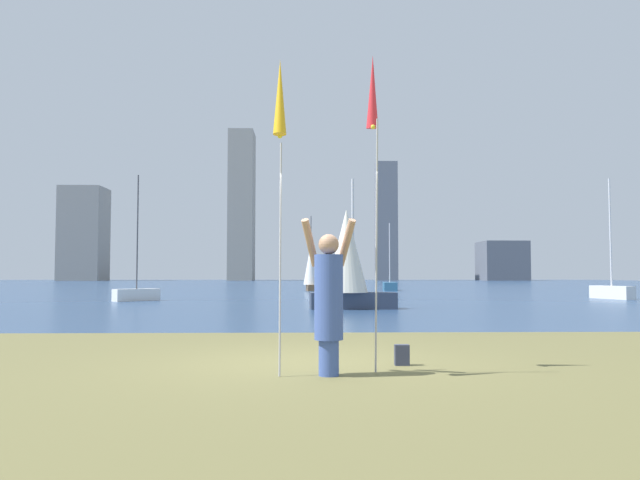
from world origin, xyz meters
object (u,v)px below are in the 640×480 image
at_px(person, 329,298).
at_px(sailboat_0, 390,286).
at_px(kite_flag_left, 280,107).
at_px(sailboat_3, 348,261).
at_px(sailboat_4, 612,290).
at_px(bag, 402,355).
at_px(sailboat_5, 311,267).
at_px(sailboat_1, 137,293).
at_px(kite_flag_right, 373,102).

bearing_deg(person, sailboat_0, 72.34).
height_order(person, kite_flag_left, kite_flag_left).
xyz_separation_m(person, sailboat_3, (1.26, 14.44, 0.75)).
bearing_deg(person, sailboat_4, 48.33).
distance_m(bag, sailboat_5, 37.38).
bearing_deg(sailboat_0, sailboat_1, -128.62).
xyz_separation_m(sailboat_3, sailboat_5, (-1.02, 23.73, -0.00)).
height_order(kite_flag_right, sailboat_3, sailboat_3).
distance_m(sailboat_3, sailboat_5, 23.76).
distance_m(sailboat_3, sailboat_4, 16.12).
height_order(kite_flag_right, sailboat_4, sailboat_4).
relative_size(person, sailboat_3, 0.42).
bearing_deg(person, sailboat_5, 80.91).
bearing_deg(bag, sailboat_3, 89.03).
bearing_deg(kite_flag_left, sailboat_0, 80.28).
height_order(bag, sailboat_3, sailboat_3).
height_order(person, sailboat_1, sailboat_1).
height_order(kite_flag_left, sailboat_1, sailboat_1).
distance_m(kite_flag_left, sailboat_4, 28.03).
xyz_separation_m(sailboat_4, sailboat_5, (-14.64, 15.21, 1.27)).
bearing_deg(kite_flag_right, person, -146.83).
relative_size(person, sailboat_1, 0.33).
bearing_deg(sailboat_1, bag, -66.37).
bearing_deg(kite_flag_left, sailboat_1, 108.80).
height_order(kite_flag_left, sailboat_5, sailboat_5).
height_order(sailboat_0, sailboat_4, sailboat_4).
bearing_deg(person, kite_flag_right, 24.43).
height_order(person, bag, person).
distance_m(kite_flag_left, sailboat_3, 14.87).
relative_size(bag, sailboat_5, 0.05).
relative_size(kite_flag_left, sailboat_0, 0.77).
xyz_separation_m(bag, sailboat_1, (-8.94, 20.44, 0.24)).
xyz_separation_m(bag, sailboat_0, (5.07, 37.97, 0.20)).
height_order(kite_flag_left, sailboat_0, sailboat_0).
xyz_separation_m(kite_flag_left, bag, (1.62, 1.06, -3.11)).
xyz_separation_m(kite_flag_right, bag, (0.43, 0.45, -3.34)).
height_order(person, sailboat_4, sailboat_4).
distance_m(person, sailboat_4, 27.37).
bearing_deg(person, sailboat_3, 76.28).
xyz_separation_m(kite_flag_left, sailboat_5, (0.83, 38.40, -1.55)).
bearing_deg(sailboat_4, bag, -122.04).
distance_m(kite_flag_left, bag, 3.66).
relative_size(kite_flag_left, kite_flag_right, 0.94).
relative_size(sailboat_0, sailboat_1, 0.87).
distance_m(person, sailboat_3, 14.52).
xyz_separation_m(person, sailboat_1, (-7.91, 21.27, -0.57)).
relative_size(kite_flag_right, sailboat_5, 0.75).
bearing_deg(sailboat_1, person, -69.59).
bearing_deg(kite_flag_right, sailboat_1, 112.17).
xyz_separation_m(kite_flag_right, sailboat_5, (-0.36, 37.79, -1.78)).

